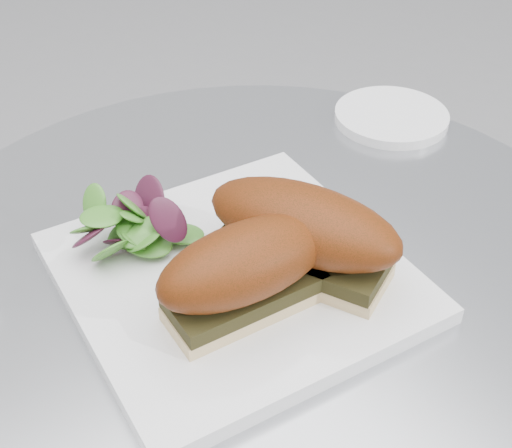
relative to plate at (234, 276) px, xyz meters
The scene contains 6 objects.
table 0.25m from the plate, 16.91° to the left, with size 0.70×0.70×0.73m.
plate is the anchor object (origin of this frame).
sandwich_left 0.07m from the plate, 112.69° to the right, with size 0.16×0.08×0.08m.
sandwich_right 0.08m from the plate, 34.38° to the right, with size 0.15×0.19×0.08m.
salad 0.10m from the plate, 122.49° to the left, with size 0.10×0.10×0.05m, color #539731, non-canonical shape.
saucer 0.34m from the plate, 22.20° to the left, with size 0.14×0.14×0.01m, color white.
Camera 1 is at (-0.29, -0.40, 1.16)m, focal length 50.00 mm.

